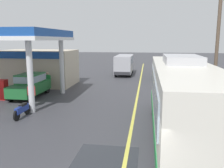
{
  "coord_description": "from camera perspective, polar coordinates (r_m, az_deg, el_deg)",
  "views": [
    {
      "loc": [
        0.71,
        -4.99,
        4.4
      ],
      "look_at": [
        -1.5,
        10.0,
        1.6
      ],
      "focal_mm": 38.49,
      "sensor_mm": 36.0,
      "label": 1
    }
  ],
  "objects": [
    {
      "name": "ground",
      "position": [
        25.38,
        6.66,
        0.42
      ],
      "size": [
        120.0,
        120.0,
        0.0
      ],
      "primitive_type": "plane",
      "color": "#38383D"
    },
    {
      "name": "lane_divider_stripe",
      "position": [
        20.48,
        6.21,
        -1.99
      ],
      "size": [
        0.16,
        50.0,
        0.01
      ],
      "primitive_type": "cube",
      "color": "#D8CC4C",
      "rests_on": "ground"
    },
    {
      "name": "wet_puddle_patch",
      "position": [
        9.08,
        -1.85,
        -18.48
      ],
      "size": [
        2.39,
        3.1,
        0.01
      ],
      "primitive_type": "cube",
      "color": "#26282D",
      "rests_on": "ground"
    },
    {
      "name": "coach_bus_main",
      "position": [
        10.97,
        16.51,
        -4.1
      ],
      "size": [
        2.6,
        11.04,
        3.69
      ],
      "color": "silver",
      "rests_on": "ground"
    },
    {
      "name": "gas_station_roadside",
      "position": [
        22.95,
        -19.33,
        5.45
      ],
      "size": [
        9.1,
        11.95,
        5.1
      ],
      "color": "#194799",
      "rests_on": "ground"
    },
    {
      "name": "car_at_pump",
      "position": [
        19.67,
        -18.88,
        -0.01
      ],
      "size": [
        1.7,
        4.2,
        1.82
      ],
      "color": "#1E602D",
      "rests_on": "ground"
    },
    {
      "name": "minibus_opposing_lane",
      "position": [
        30.84,
        2.97,
        5.01
      ],
      "size": [
        2.04,
        6.13,
        2.44
      ],
      "color": "#A5A5AD",
      "rests_on": "ground"
    },
    {
      "name": "motorcycle_parked_forecourt",
      "position": [
        14.78,
        -20.57,
        -5.74
      ],
      "size": [
        0.55,
        1.8,
        0.92
      ],
      "color": "black",
      "rests_on": "ground"
    },
    {
      "name": "pedestrian_near_pump",
      "position": [
        16.73,
        -18.58,
        -2.05
      ],
      "size": [
        0.55,
        0.22,
        1.66
      ],
      "color": "#33333F",
      "rests_on": "ground"
    },
    {
      "name": "pedestrian_by_shop",
      "position": [
        21.41,
        -14.99,
        0.79
      ],
      "size": [
        0.55,
        0.22,
        1.66
      ],
      "color": "#33333F",
      "rests_on": "ground"
    },
    {
      "name": "car_trailing_behind_bus",
      "position": [
        27.4,
        12.1,
        3.14
      ],
      "size": [
        1.7,
        4.2,
        1.82
      ],
      "color": "#1E602D",
      "rests_on": "ground"
    },
    {
      "name": "utility_pole_roadside",
      "position": [
        18.51,
        23.74,
        9.06
      ],
      "size": [
        1.8,
        0.24,
        8.08
      ],
      "color": "brown",
      "rests_on": "ground"
    }
  ]
}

